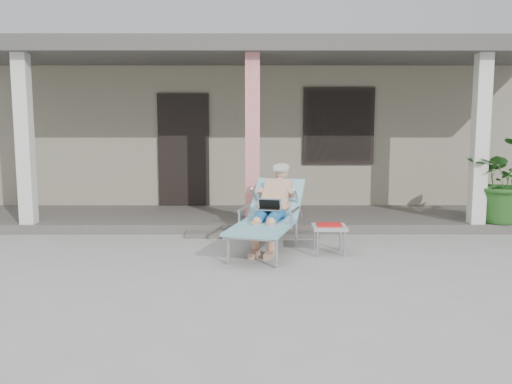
{
  "coord_description": "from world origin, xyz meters",
  "views": [
    {
      "loc": [
        0.04,
        -6.19,
        1.74
      ],
      "look_at": [
        0.05,
        0.6,
        0.85
      ],
      "focal_mm": 38.0,
      "sensor_mm": 36.0,
      "label": 1
    }
  ],
  "objects": [
    {
      "name": "porch_overhang",
      "position": [
        0.0,
        2.95,
        2.79
      ],
      "size": [
        10.0,
        2.3,
        2.85
      ],
      "color": "silver",
      "rests_on": "porch_deck"
    },
    {
      "name": "lounger",
      "position": [
        0.24,
        1.04,
        0.75
      ],
      "size": [
        1.15,
        1.93,
        1.21
      ],
      "rotation": [
        0.0,
        0.0,
        -0.27
      ],
      "color": "#B7B7BC",
      "rests_on": "ground"
    },
    {
      "name": "porch_step",
      "position": [
        0.0,
        1.85,
        0.04
      ],
      "size": [
        2.0,
        0.3,
        0.07
      ],
      "primitive_type": "cube",
      "color": "#605B56",
      "rests_on": "ground"
    },
    {
      "name": "ground",
      "position": [
        0.0,
        0.0,
        0.0
      ],
      "size": [
        60.0,
        60.0,
        0.0
      ],
      "primitive_type": "plane",
      "color": "#9E9E99",
      "rests_on": "ground"
    },
    {
      "name": "side_table",
      "position": [
        1.02,
        0.81,
        0.34
      ],
      "size": [
        0.45,
        0.45,
        0.4
      ],
      "rotation": [
        0.0,
        0.0,
        -0.02
      ],
      "color": "#A7A7A2",
      "rests_on": "ground"
    },
    {
      "name": "porch_deck",
      "position": [
        0.0,
        3.0,
        0.07
      ],
      "size": [
        10.0,
        2.0,
        0.15
      ],
      "primitive_type": "cube",
      "color": "#605B56",
      "rests_on": "ground"
    },
    {
      "name": "house",
      "position": [
        0.0,
        6.5,
        1.67
      ],
      "size": [
        10.4,
        5.4,
        3.3
      ],
      "color": "gray",
      "rests_on": "ground"
    },
    {
      "name": "potted_palm",
      "position": [
        3.96,
        2.25,
        0.82
      ],
      "size": [
        1.42,
        1.31,
        1.34
      ],
      "primitive_type": "imported",
      "rotation": [
        0.0,
        0.0,
        -0.24
      ],
      "color": "#26591E",
      "rests_on": "porch_deck"
    }
  ]
}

